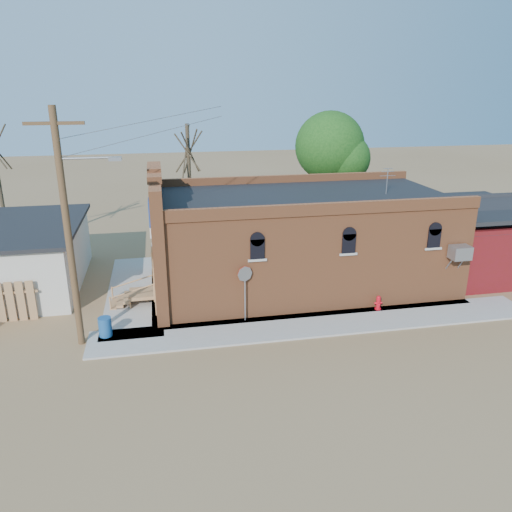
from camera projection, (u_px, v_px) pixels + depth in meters
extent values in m
plane|color=brown|center=(291.00, 338.00, 20.02)|extent=(120.00, 120.00, 0.00)
cube|color=#9E9991|center=(320.00, 324.00, 21.11)|extent=(19.00, 2.20, 0.08)
cube|color=#9E9991|center=(135.00, 292.00, 24.42)|extent=(2.60, 10.00, 0.08)
cube|color=#A25731|center=(303.00, 242.00, 24.76)|extent=(14.00, 7.00, 4.50)
cube|color=black|center=(304.00, 196.00, 24.01)|extent=(13.80, 6.80, 0.12)
cube|color=#A25731|center=(159.00, 237.00, 23.27)|extent=(0.50, 7.40, 5.80)
cube|color=navy|center=(150.00, 221.00, 21.74)|extent=(0.08, 1.10, 1.56)
cube|color=gray|center=(460.00, 252.00, 22.09)|extent=(0.85, 0.65, 0.60)
cube|color=maroon|center=(473.00, 243.00, 26.71)|extent=(5.00, 6.00, 3.20)
cylinder|color=#513720|center=(68.00, 233.00, 18.17)|extent=(0.26, 0.26, 9.00)
cube|color=#513720|center=(54.00, 123.00, 16.91)|extent=(2.00, 0.12, 0.12)
cylinder|color=gray|center=(86.00, 158.00, 17.46)|extent=(1.80, 0.08, 0.08)
cube|color=gray|center=(115.00, 159.00, 17.66)|extent=(0.45, 0.22, 0.14)
cylinder|color=#4E402C|center=(190.00, 187.00, 30.32)|extent=(0.24, 0.24, 7.50)
cylinder|color=#4E402C|center=(328.00, 190.00, 32.62)|extent=(0.28, 0.28, 6.30)
sphere|color=#174313|center=(330.00, 146.00, 31.71)|extent=(4.40, 4.40, 4.40)
cylinder|color=red|center=(378.00, 309.00, 22.41)|extent=(0.38, 0.38, 0.05)
cylinder|color=red|center=(378.00, 303.00, 22.32)|extent=(0.26, 0.26, 0.49)
sphere|color=red|center=(379.00, 298.00, 22.24)|extent=(0.20, 0.20, 0.20)
cylinder|color=red|center=(379.00, 304.00, 22.20)|extent=(0.12, 0.13, 0.09)
cylinder|color=red|center=(376.00, 303.00, 22.30)|extent=(0.13, 0.12, 0.09)
cylinder|color=red|center=(381.00, 303.00, 22.34)|extent=(0.13, 0.12, 0.09)
cylinder|color=gray|center=(245.00, 296.00, 21.02)|extent=(0.07, 0.07, 2.23)
cylinder|color=gray|center=(245.00, 274.00, 20.67)|extent=(0.65, 0.22, 0.67)
cylinder|color=#B4110A|center=(245.00, 274.00, 20.71)|extent=(0.65, 0.22, 0.67)
cylinder|color=navy|center=(105.00, 327.00, 19.92)|extent=(0.53, 0.53, 0.79)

